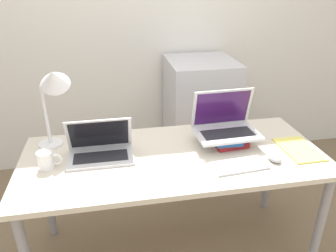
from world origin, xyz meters
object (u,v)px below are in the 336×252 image
(laptop_on_books, at_px, (225,125))
(wireless_keyboard, at_px, (239,166))
(mouse, at_px, (275,157))
(laptop_left, at_px, (100,149))
(mug, at_px, (46,160))
(desk_lamp, at_px, (53,87))
(notepad, at_px, (299,149))
(book_stack, at_px, (226,138))
(mini_fridge, at_px, (199,118))

(laptop_on_books, bearing_deg, wireless_keyboard, -92.23)
(mouse, bearing_deg, laptop_on_books, 128.59)
(laptop_left, height_order, laptop_on_books, laptop_on_books)
(mug, bearing_deg, desk_lamp, 76.64)
(wireless_keyboard, xyz_separation_m, desk_lamp, (-0.94, 0.40, 0.36))
(mug, bearing_deg, notepad, -2.87)
(book_stack, bearing_deg, laptop_on_books, 129.86)
(book_stack, xyz_separation_m, mini_fridge, (0.08, 0.85, -0.25))
(notepad, bearing_deg, wireless_keyboard, -165.50)
(notepad, height_order, mini_fridge, mini_fridge)
(mini_fridge, bearing_deg, laptop_left, -133.21)
(desk_lamp, bearing_deg, mini_fridge, 34.59)
(laptop_left, distance_m, notepad, 1.13)
(book_stack, distance_m, laptop_on_books, 0.09)
(book_stack, relative_size, notepad, 0.78)
(mug, bearing_deg, laptop_left, 14.31)
(wireless_keyboard, relative_size, mouse, 3.06)
(book_stack, distance_m, desk_lamp, 1.02)
(laptop_left, relative_size, mini_fridge, 0.35)
(wireless_keyboard, distance_m, mug, 1.01)
(laptop_on_books, bearing_deg, notepad, -23.49)
(laptop_on_books, distance_m, mug, 1.01)
(book_stack, bearing_deg, laptop_left, -178.55)
(mouse, xyz_separation_m, desk_lamp, (-1.15, 0.37, 0.35))
(laptop_on_books, relative_size, mouse, 3.80)
(mouse, bearing_deg, laptop_left, 166.67)
(laptop_left, distance_m, wireless_keyboard, 0.76)
(mouse, height_order, notepad, mouse)
(laptop_left, height_order, mini_fridge, mini_fridge)
(book_stack, distance_m, mouse, 0.30)
(laptop_left, relative_size, desk_lamp, 0.70)
(wireless_keyboard, relative_size, mini_fridge, 0.30)
(book_stack, height_order, mug, mug)
(notepad, bearing_deg, mug, 177.13)
(mini_fridge, bearing_deg, desk_lamp, -145.41)
(wireless_keyboard, xyz_separation_m, mouse, (0.21, 0.03, 0.01))
(wireless_keyboard, distance_m, mouse, 0.21)
(book_stack, bearing_deg, mouse, -51.47)
(mug, distance_m, desk_lamp, 0.39)
(desk_lamp, distance_m, mini_fridge, 1.39)
(laptop_on_books, relative_size, mug, 2.97)
(laptop_left, distance_m, mug, 0.28)
(mouse, distance_m, notepad, 0.21)
(book_stack, distance_m, mug, 1.01)
(book_stack, bearing_deg, desk_lamp, 172.02)
(book_stack, height_order, laptop_on_books, laptop_on_books)
(laptop_left, height_order, book_stack, laptop_left)
(wireless_keyboard, bearing_deg, notepad, 14.50)
(mouse, distance_m, mug, 1.21)
(mouse, relative_size, mug, 0.78)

